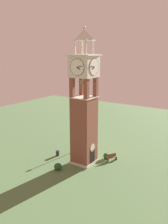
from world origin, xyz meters
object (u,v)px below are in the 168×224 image
object	(u,v)px
lamp_post	(81,133)
trash_bin	(58,153)
clock_tower	(84,110)
park_bench	(112,157)

from	to	relation	value
lamp_post	trash_bin	xyz separation A→B (m)	(-4.35, 1.38, -2.28)
lamp_post	trash_bin	distance (m)	5.10
clock_tower	lamp_post	bearing A→B (deg)	38.73
clock_tower	park_bench	bearing A→B (deg)	-45.70
clock_tower	park_bench	world-z (taller)	clock_tower
park_bench	clock_tower	bearing A→B (deg)	134.30
clock_tower	trash_bin	xyz separation A→B (m)	(-0.27, 4.66, -7.36)
trash_bin	lamp_post	bearing A→B (deg)	-17.62
lamp_post	trash_bin	size ratio (longest dim) A/B	4.82
trash_bin	park_bench	bearing A→B (deg)	-67.64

